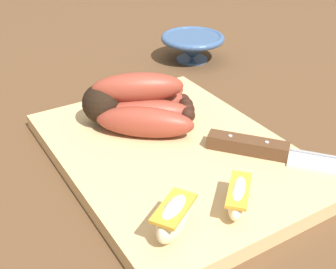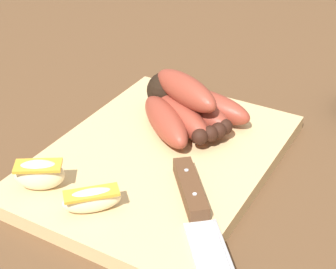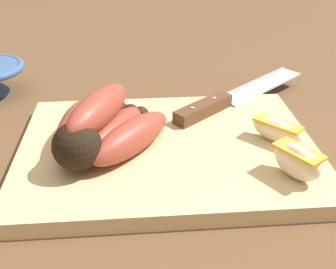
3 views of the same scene
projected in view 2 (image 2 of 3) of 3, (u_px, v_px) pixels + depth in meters
ground_plane at (142, 169)px, 0.68m from camera, size 6.00×6.00×0.00m
cutting_board at (159, 159)px, 0.68m from camera, size 0.36×0.27×0.02m
banana_bunch at (185, 107)px, 0.73m from camera, size 0.15×0.16×0.07m
chefs_knife at (200, 218)px, 0.56m from camera, size 0.23×0.20×0.02m
apple_wedge_near at (39, 174)px, 0.60m from camera, size 0.05×0.06×0.04m
apple_wedge_middle at (92, 200)px, 0.57m from camera, size 0.06×0.06×0.03m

